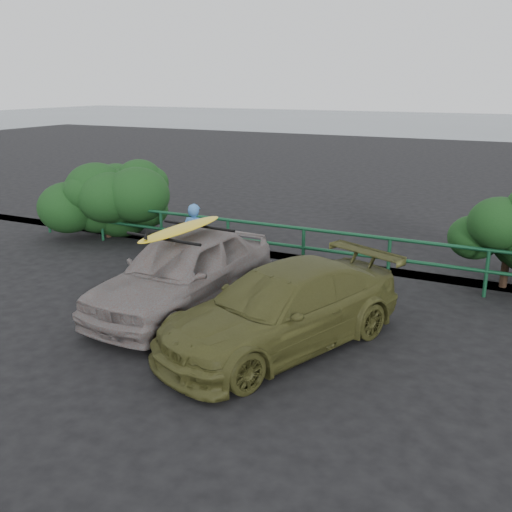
{
  "coord_description": "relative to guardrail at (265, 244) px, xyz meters",
  "views": [
    {
      "loc": [
        5.63,
        -6.93,
        4.22
      ],
      "look_at": [
        1.17,
        2.16,
        1.14
      ],
      "focal_mm": 40.0,
      "sensor_mm": 36.0,
      "label": 1
    }
  ],
  "objects": [
    {
      "name": "shrub_left",
      "position": [
        -4.8,
        0.4,
        0.45
      ],
      "size": [
        3.2,
        2.4,
        1.95
      ],
      "primitive_type": null,
      "color": "#163B16",
      "rests_on": "ground"
    },
    {
      "name": "surfboard",
      "position": [
        -0.18,
        -3.28,
        1.09
      ],
      "size": [
        0.65,
        2.43,
        0.07
      ],
      "primitive_type": "ellipsoid",
      "rotation": [
        0.0,
        0.0,
        -0.06
      ],
      "color": "gold",
      "rests_on": "roof_rack"
    },
    {
      "name": "man",
      "position": [
        -1.24,
        -1.14,
        0.28
      ],
      "size": [
        0.61,
        0.43,
        1.6
      ],
      "primitive_type": "imported",
      "rotation": [
        0.0,
        0.0,
        3.22
      ],
      "color": "#3E76BC",
      "rests_on": "ground"
    },
    {
      "name": "sedan",
      "position": [
        -0.18,
        -3.28,
        0.24
      ],
      "size": [
        2.08,
        4.57,
        1.52
      ],
      "primitive_type": "imported",
      "rotation": [
        0.0,
        0.0,
        -0.06
      ],
      "color": "slate",
      "rests_on": "ground"
    },
    {
      "name": "shrub_right",
      "position": [
        5.0,
        0.5,
        0.55
      ],
      "size": [
        3.2,
        2.4,
        2.15
      ],
      "primitive_type": null,
      "color": "#163B16",
      "rests_on": "ground"
    },
    {
      "name": "roof_rack",
      "position": [
        -0.18,
        -3.28,
        1.03
      ],
      "size": [
        1.73,
        1.26,
        0.06
      ],
      "primitive_type": null,
      "rotation": [
        0.0,
        0.0,
        -0.06
      ],
      "color": "black",
      "rests_on": "sedan"
    },
    {
      "name": "ocean",
      "position": [
        0.0,
        55.0,
        -0.52
      ],
      "size": [
        200.0,
        200.0,
        0.0
      ],
      "primitive_type": "plane",
      "color": "#535E65",
      "rests_on": "ground"
    },
    {
      "name": "olive_vehicle",
      "position": [
        2.17,
        -3.92,
        0.15
      ],
      "size": [
        3.51,
        4.95,
        1.33
      ],
      "primitive_type": "imported",
      "rotation": [
        0.0,
        0.0,
        -0.4
      ],
      "color": "#47471F",
      "rests_on": "ground"
    },
    {
      "name": "ground",
      "position": [
        0.0,
        -5.0,
        -0.52
      ],
      "size": [
        80.0,
        80.0,
        0.0
      ],
      "primitive_type": "plane",
      "color": "black"
    },
    {
      "name": "guardrail",
      "position": [
        0.0,
        0.0,
        0.0
      ],
      "size": [
        14.0,
        0.08,
        1.04
      ],
      "primitive_type": null,
      "color": "#124227",
      "rests_on": "ground"
    }
  ]
}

